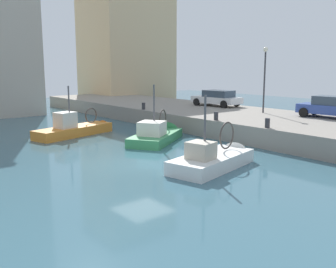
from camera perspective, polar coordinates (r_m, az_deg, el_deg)
name	(u,v)px	position (r m, az deg, el deg)	size (l,w,h in m)	color
water_surface	(142,162)	(19.24, -3.81, -4.10)	(80.00, 80.00, 0.00)	#386070
quay_wall	(280,127)	(27.33, 16.13, 1.05)	(9.00, 56.00, 1.20)	gray
fishing_boat_white	(216,164)	(18.46, 7.16, -4.48)	(5.82, 3.01, 4.31)	white
fishing_boat_green	(158,139)	(24.52, -1.45, -0.67)	(5.82, 4.70, 4.50)	#388951
fishing_boat_orange	(78,133)	(27.21, -13.15, 0.14)	(6.69, 3.12, 4.11)	orange
parked_car_blue	(329,107)	(28.40, 22.70, 3.73)	(2.26, 4.04, 1.47)	#334C9E
parked_car_white	(217,98)	(34.00, 7.26, 5.30)	(2.42, 4.52, 1.38)	silver
mooring_bollard_south	(267,123)	(22.71, 14.45, 1.58)	(0.28, 0.28, 0.55)	#2D2D33
mooring_bollard_mid	(216,116)	(25.24, 7.11, 2.65)	(0.28, 0.28, 0.55)	#2D2D33
mooring_bollard_north	(144,106)	(31.24, -3.63, 4.14)	(0.28, 0.28, 0.55)	#2D2D33
quay_streetlamp	(265,69)	(29.70, 14.11, 9.31)	(0.36, 0.36, 4.83)	#38383D
waterfront_building_west	(126,30)	(51.32, -6.23, 14.98)	(10.29, 8.73, 18.20)	#D1B284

